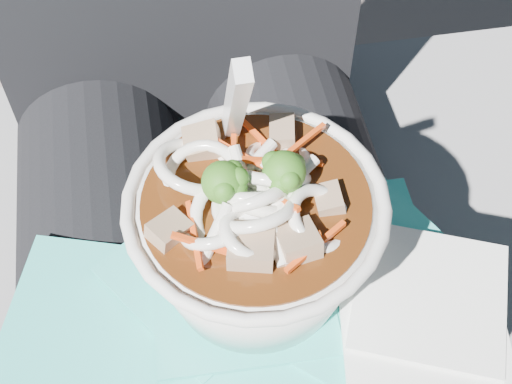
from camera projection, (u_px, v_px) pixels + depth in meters
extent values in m
cube|color=gray|center=(215.00, 322.00, 0.96)|extent=(1.01, 0.52, 0.47)
cylinder|color=black|center=(113.00, 338.00, 0.61)|extent=(0.16, 0.48, 0.16)
cylinder|color=black|center=(332.00, 300.00, 0.63)|extent=(0.16, 0.48, 0.16)
cube|color=#30C8BC|center=(99.00, 318.00, 0.53)|extent=(0.17, 0.16, 0.00)
cube|color=#30C8BC|center=(343.00, 356.00, 0.51)|extent=(0.25, 0.25, 0.00)
cube|color=#30C8BC|center=(342.00, 278.00, 0.55)|extent=(0.15, 0.17, 0.00)
cube|color=#30C8BC|center=(235.00, 312.00, 0.53)|extent=(0.17, 0.17, 0.00)
cube|color=#30C8BC|center=(239.00, 302.00, 0.53)|extent=(0.17, 0.21, 0.00)
cube|color=#30C8BC|center=(347.00, 240.00, 0.56)|extent=(0.18, 0.18, 0.00)
cube|color=#30C8BC|center=(326.00, 370.00, 0.50)|extent=(0.23, 0.23, 0.00)
cube|color=#30C8BC|center=(213.00, 267.00, 0.54)|extent=(0.18, 0.18, 0.00)
cube|color=#30C8BC|center=(300.00, 295.00, 0.53)|extent=(0.16, 0.16, 0.00)
cube|color=#30C8BC|center=(240.00, 278.00, 0.53)|extent=(0.14, 0.15, 0.00)
cube|color=white|center=(424.00, 332.00, 0.50)|extent=(0.14, 0.14, 0.00)
cube|color=white|center=(430.00, 295.00, 0.52)|extent=(0.14, 0.14, 0.00)
torus|color=white|center=(256.00, 203.00, 0.46)|extent=(0.17, 0.17, 0.01)
cylinder|color=#421E09|center=(256.00, 206.00, 0.46)|extent=(0.15, 0.15, 0.01)
torus|color=white|center=(214.00, 229.00, 0.44)|extent=(0.06, 0.06, 0.04)
torus|color=white|center=(271.00, 175.00, 0.46)|extent=(0.07, 0.06, 0.06)
torus|color=white|center=(249.00, 193.00, 0.45)|extent=(0.07, 0.05, 0.05)
torus|color=white|center=(203.00, 180.00, 0.46)|extent=(0.07, 0.07, 0.04)
torus|color=white|center=(260.00, 202.00, 0.45)|extent=(0.06, 0.05, 0.04)
torus|color=white|center=(195.00, 167.00, 0.46)|extent=(0.08, 0.08, 0.03)
torus|color=white|center=(256.00, 212.00, 0.44)|extent=(0.07, 0.07, 0.05)
torus|color=white|center=(264.00, 196.00, 0.45)|extent=(0.04, 0.05, 0.04)
torus|color=white|center=(236.00, 218.00, 0.45)|extent=(0.06, 0.06, 0.04)
torus|color=white|center=(320.00, 218.00, 0.44)|extent=(0.06, 0.06, 0.03)
torus|color=white|center=(263.00, 196.00, 0.46)|extent=(0.07, 0.07, 0.03)
torus|color=white|center=(252.00, 234.00, 0.43)|extent=(0.06, 0.06, 0.03)
torus|color=white|center=(250.00, 204.00, 0.45)|extent=(0.07, 0.07, 0.02)
torus|color=white|center=(254.00, 195.00, 0.45)|extent=(0.06, 0.05, 0.05)
torus|color=white|center=(278.00, 157.00, 0.48)|extent=(0.06, 0.06, 0.03)
cylinder|color=white|center=(255.00, 162.00, 0.47)|extent=(0.03, 0.03, 0.02)
cylinder|color=white|center=(271.00, 188.00, 0.45)|extent=(0.01, 0.03, 0.02)
cylinder|color=white|center=(213.00, 238.00, 0.43)|extent=(0.03, 0.04, 0.03)
cylinder|color=white|center=(243.00, 177.00, 0.46)|extent=(0.01, 0.04, 0.03)
cylinder|color=white|center=(294.00, 181.00, 0.46)|extent=(0.04, 0.03, 0.02)
cylinder|color=white|center=(282.00, 166.00, 0.46)|extent=(0.02, 0.04, 0.02)
cylinder|color=white|center=(276.00, 243.00, 0.43)|extent=(0.01, 0.03, 0.02)
cylinder|color=#7D9F4D|center=(284.00, 183.00, 0.45)|extent=(0.01, 0.01, 0.02)
sphere|color=#225D15|center=(284.00, 172.00, 0.44)|extent=(0.03, 0.03, 0.03)
sphere|color=#225D15|center=(273.00, 162.00, 0.45)|extent=(0.01, 0.01, 0.01)
sphere|color=#225D15|center=(289.00, 180.00, 0.44)|extent=(0.01, 0.01, 0.01)
sphere|color=#225D15|center=(295.00, 164.00, 0.45)|extent=(0.01, 0.01, 0.01)
sphere|color=#225D15|center=(281.00, 183.00, 0.44)|extent=(0.01, 0.01, 0.01)
cylinder|color=#7D9F4D|center=(224.00, 194.00, 0.45)|extent=(0.01, 0.01, 0.02)
sphere|color=#225D15|center=(223.00, 182.00, 0.44)|extent=(0.03, 0.03, 0.03)
sphere|color=#225D15|center=(238.00, 178.00, 0.44)|extent=(0.01, 0.01, 0.01)
sphere|color=#225D15|center=(233.00, 170.00, 0.44)|extent=(0.01, 0.01, 0.01)
sphere|color=#225D15|center=(224.00, 190.00, 0.43)|extent=(0.01, 0.01, 0.01)
sphere|color=#225D15|center=(236.00, 188.00, 0.44)|extent=(0.01, 0.01, 0.01)
cube|color=#EF4B14|center=(258.00, 136.00, 0.48)|extent=(0.04, 0.05, 0.02)
cube|color=#EF4B14|center=(194.00, 235.00, 0.43)|extent=(0.01, 0.05, 0.01)
cube|color=#EF4B14|center=(302.00, 142.00, 0.47)|extent=(0.04, 0.03, 0.00)
cube|color=#EF4B14|center=(275.00, 198.00, 0.44)|extent=(0.03, 0.04, 0.02)
cube|color=#EF4B14|center=(206.00, 245.00, 0.43)|extent=(0.04, 0.02, 0.01)
cube|color=#EF4B14|center=(282.00, 249.00, 0.43)|extent=(0.05, 0.01, 0.02)
cube|color=#EF4B14|center=(282.00, 162.00, 0.46)|extent=(0.05, 0.01, 0.01)
cube|color=#EF4B14|center=(316.00, 246.00, 0.43)|extent=(0.04, 0.03, 0.00)
cube|color=#EF4B14|center=(233.00, 168.00, 0.46)|extent=(0.01, 0.06, 0.00)
cube|color=#EF4B14|center=(239.00, 154.00, 0.47)|extent=(0.04, 0.04, 0.01)
cube|color=#8E6B50|center=(329.00, 201.00, 0.45)|extent=(0.02, 0.02, 0.02)
cube|color=#8E6B50|center=(282.00, 133.00, 0.48)|extent=(0.02, 0.03, 0.02)
cube|color=#8E6B50|center=(203.00, 143.00, 0.48)|extent=(0.03, 0.03, 0.02)
cube|color=#8E6B50|center=(169.00, 231.00, 0.44)|extent=(0.03, 0.03, 0.02)
cube|color=#8E6B50|center=(251.00, 248.00, 0.43)|extent=(0.03, 0.04, 0.02)
cube|color=#8E6B50|center=(298.00, 242.00, 0.43)|extent=(0.03, 0.03, 0.02)
ellipsoid|color=white|center=(249.00, 212.00, 0.45)|extent=(0.03, 0.04, 0.01)
cube|color=white|center=(236.00, 104.00, 0.43)|extent=(0.01, 0.07, 0.12)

